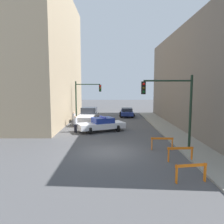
{
  "coord_description": "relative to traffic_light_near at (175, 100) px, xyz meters",
  "views": [
    {
      "loc": [
        0.18,
        -14.73,
        4.51
      ],
      "look_at": [
        0.3,
        5.13,
        2.19
      ],
      "focal_mm": 35.0,
      "sensor_mm": 36.0,
      "label": 1
    }
  ],
  "objects": [
    {
      "name": "building_corner_left",
      "position": [
        -16.73,
        13.26,
        4.61
      ],
      "size": [
        14.0,
        20.0,
        16.27
      ],
      "color": "tan",
      "rests_on": "ground_plane"
    },
    {
      "name": "police_car",
      "position": [
        -5.47,
        6.27,
        -2.81
      ],
      "size": [
        5.05,
        3.59,
        1.52
      ],
      "rotation": [
        0.0,
        0.0,
        1.99
      ],
      "color": "white",
      "rests_on": "ground_plane"
    },
    {
      "name": "barrier_front",
      "position": [
        -0.76,
        -5.61,
        -2.91
      ],
      "size": [
        1.59,
        0.38,
        0.9
      ],
      "rotation": [
        0.0,
        0.0,
        0.15
      ],
      "color": "orange",
      "rests_on": "ground_plane"
    },
    {
      "name": "pedestrian_corner",
      "position": [
        -8.76,
        9.25,
        -2.67
      ],
      "size": [
        0.47,
        0.47,
        1.66
      ],
      "rotation": [
        0.0,
        0.0,
        1.17
      ],
      "color": "#474C66",
      "rests_on": "ground_plane"
    },
    {
      "name": "pedestrian_crossing",
      "position": [
        -8.03,
        5.79,
        -2.67
      ],
      "size": [
        0.41,
        0.41,
        1.66
      ],
      "rotation": [
        0.0,
        0.0,
        1.71
      ],
      "color": "black",
      "rests_on": "ground_plane"
    },
    {
      "name": "sidewalk_right",
      "position": [
        1.47,
        -0.74,
        -3.47
      ],
      "size": [
        2.4,
        44.0,
        0.12
      ],
      "color": "gray",
      "rests_on": "ground_plane"
    },
    {
      "name": "traffic_light_near",
      "position": [
        0.0,
        0.0,
        0.0
      ],
      "size": [
        3.64,
        0.35,
        5.2
      ],
      "color": "black",
      "rests_on": "sidewalk_right"
    },
    {
      "name": "barrier_mid",
      "position": [
        -0.36,
        -2.74,
        -2.91
      ],
      "size": [
        1.6,
        0.26,
        0.9
      ],
      "rotation": [
        0.0,
        0.0,
        0.07
      ],
      "color": "orange",
      "rests_on": "ground_plane"
    },
    {
      "name": "barrier_back",
      "position": [
        -0.87,
        -0.27,
        -2.91
      ],
      "size": [
        1.6,
        0.22,
        0.9
      ],
      "rotation": [
        0.0,
        0.0,
        -0.04
      ],
      "color": "orange",
      "rests_on": "ground_plane"
    },
    {
      "name": "ground_plane",
      "position": [
        -4.73,
        -0.74,
        -3.53
      ],
      "size": [
        120.0,
        120.0,
        0.0
      ],
      "primitive_type": "plane",
      "color": "#4C4C4F"
    },
    {
      "name": "traffic_light_far",
      "position": [
        -8.03,
        13.36,
        -0.13
      ],
      "size": [
        3.44,
        0.35,
        5.2
      ],
      "color": "black",
      "rests_on": "ground_plane"
    },
    {
      "name": "white_truck",
      "position": [
        -7.34,
        11.2,
        -2.62
      ],
      "size": [
        2.89,
        5.53,
        1.9
      ],
      "rotation": [
        0.0,
        0.0,
        -0.07
      ],
      "color": "silver",
      "rests_on": "ground_plane"
    },
    {
      "name": "parked_car_near",
      "position": [
        -2.1,
        17.22,
        -2.86
      ],
      "size": [
        2.4,
        4.37,
        1.31
      ],
      "rotation": [
        0.0,
        0.0,
        -0.04
      ],
      "color": "navy",
      "rests_on": "ground_plane"
    }
  ]
}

